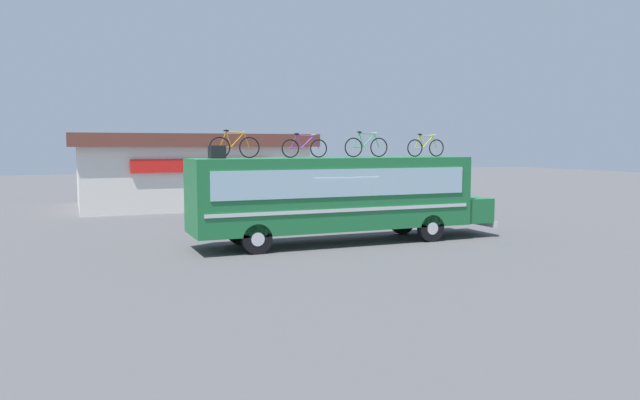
% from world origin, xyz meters
% --- Properties ---
extents(ground_plane, '(120.00, 120.00, 0.00)m').
position_xyz_m(ground_plane, '(0.00, 0.00, 0.00)').
color(ground_plane, '#4C4C4F').
extents(bus, '(11.73, 2.46, 3.15)m').
position_xyz_m(bus, '(0.23, 0.00, 1.80)').
color(bus, '#1E6B38').
rests_on(bus, ground).
extents(luggage_bag_1, '(0.51, 0.54, 0.44)m').
position_xyz_m(luggage_bag_1, '(-4.21, 0.23, 3.36)').
color(luggage_bag_1, black).
rests_on(luggage_bag_1, bus).
extents(rooftop_bicycle_1, '(1.78, 0.44, 0.98)m').
position_xyz_m(rooftop_bicycle_1, '(-3.61, 0.20, 3.55)').
color(rooftop_bicycle_1, black).
rests_on(rooftop_bicycle_1, bus).
extents(rooftop_bicycle_2, '(1.74, 0.44, 0.88)m').
position_xyz_m(rooftop_bicycle_2, '(-1.07, 0.10, 3.51)').
color(rooftop_bicycle_2, black).
rests_on(rooftop_bicycle_2, bus).
extents(rooftop_bicycle_3, '(1.79, 0.44, 0.97)m').
position_xyz_m(rooftop_bicycle_3, '(1.45, 0.21, 3.55)').
color(rooftop_bicycle_3, black).
rests_on(rooftop_bicycle_3, bus).
extents(rooftop_bicycle_4, '(1.66, 0.44, 0.90)m').
position_xyz_m(rooftop_bicycle_4, '(4.00, 0.13, 3.52)').
color(rooftop_bicycle_4, black).
rests_on(rooftop_bicycle_4, bus).
extents(roadside_building, '(13.31, 8.95, 4.21)m').
position_xyz_m(roadside_building, '(-2.31, 16.17, 2.15)').
color(roadside_building, silver).
rests_on(roadside_building, ground).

